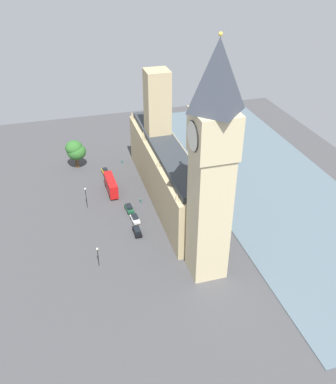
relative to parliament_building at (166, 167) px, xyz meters
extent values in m
plane|color=#424244|center=(1.99, 1.50, -9.92)|extent=(144.88, 144.88, 0.00)
cube|color=slate|center=(-33.87, 1.50, -9.80)|extent=(43.16, 130.39, 0.25)
cube|color=tan|center=(-0.01, 1.50, -2.01)|extent=(10.39, 56.82, 15.83)
cube|color=tan|center=(-0.01, -8.73, 8.17)|extent=(6.89, 6.89, 36.19)
cube|color=#2D3338|center=(-0.01, 1.50, 6.71)|extent=(7.90, 54.55, 1.60)
cone|color=tan|center=(4.79, -24.07, 7.39)|extent=(1.20, 1.20, 2.96)
cone|color=tan|center=(4.79, -7.03, 7.42)|extent=(1.20, 1.20, 3.03)
cone|color=tan|center=(4.79, 10.02, 6.95)|extent=(1.20, 1.20, 2.08)
cone|color=tan|center=(4.79, 27.07, 6.91)|extent=(1.20, 1.20, 2.01)
cube|color=#CCBA8E|center=(-0.21, 34.83, 5.57)|extent=(7.82, 7.82, 30.99)
cube|color=#CCBA8E|center=(-0.21, 34.83, 25.75)|extent=(8.60, 8.60, 9.36)
cylinder|color=silver|center=(4.23, 34.83, 25.75)|extent=(0.25, 5.94, 5.94)
torus|color=black|center=(4.23, 34.83, 25.75)|extent=(0.24, 6.18, 6.18)
cylinder|color=silver|center=(-0.21, 30.38, 25.75)|extent=(5.94, 0.25, 5.94)
torus|color=black|center=(-0.21, 30.38, 25.75)|extent=(6.18, 0.24, 6.18)
pyramid|color=#383D47|center=(-0.21, 34.83, 37.21)|extent=(8.60, 8.60, 13.56)
sphere|color=gold|center=(-0.21, 34.83, 44.39)|extent=(0.80, 0.80, 0.80)
cube|color=gold|center=(15.94, -18.03, -9.21)|extent=(2.29, 4.25, 0.75)
cube|color=black|center=(15.96, -18.24, -8.51)|extent=(1.80, 2.43, 0.65)
cylinder|color=black|center=(14.96, -16.82, -9.58)|extent=(0.32, 0.70, 0.68)
cylinder|color=black|center=(16.66, -16.65, -9.58)|extent=(0.32, 0.70, 0.68)
cylinder|color=black|center=(15.23, -19.42, -9.58)|extent=(0.32, 0.70, 0.68)
cylinder|color=black|center=(16.93, -19.24, -9.58)|extent=(0.32, 0.70, 0.68)
cube|color=red|center=(15.88, -6.08, -7.27)|extent=(2.82, 10.57, 4.20)
cube|color=black|center=(15.88, -6.08, -7.19)|extent=(2.87, 10.17, 0.70)
cylinder|color=black|center=(17.14, -9.72, -9.37)|extent=(0.38, 1.11, 1.10)
cylinder|color=black|center=(14.84, -9.79, -9.37)|extent=(0.38, 1.11, 1.10)
cylinder|color=black|center=(16.92, -2.37, -9.37)|extent=(0.38, 1.11, 1.10)
cylinder|color=black|center=(14.62, -2.44, -9.37)|extent=(0.38, 1.11, 1.10)
cube|color=#19472D|center=(12.56, 5.56, -9.21)|extent=(2.19, 4.64, 0.75)
cube|color=black|center=(12.58, 5.34, -8.51)|extent=(1.74, 2.64, 0.65)
cylinder|color=black|center=(11.61, 6.93, -9.58)|extent=(0.31, 0.70, 0.68)
cylinder|color=black|center=(13.27, 7.07, -9.58)|extent=(0.31, 0.70, 0.68)
cylinder|color=black|center=(11.86, 4.06, -9.58)|extent=(0.31, 0.70, 0.68)
cylinder|color=black|center=(13.51, 4.20, -9.58)|extent=(0.31, 0.70, 0.68)
cube|color=silver|center=(12.01, 11.02, -9.21)|extent=(2.24, 4.34, 0.75)
cube|color=black|center=(12.03, 10.81, -8.51)|extent=(1.78, 2.48, 0.65)
cylinder|color=black|center=(11.04, 12.28, -9.58)|extent=(0.31, 0.70, 0.68)
cylinder|color=black|center=(12.75, 12.43, -9.58)|extent=(0.31, 0.70, 0.68)
cylinder|color=black|center=(11.27, 9.60, -9.58)|extent=(0.31, 0.70, 0.68)
cylinder|color=black|center=(12.99, 9.75, -9.58)|extent=(0.31, 0.70, 0.68)
cube|color=black|center=(12.65, 16.74, -9.21)|extent=(1.90, 4.53, 0.75)
cube|color=black|center=(12.65, 16.97, -8.51)|extent=(1.58, 2.54, 0.65)
cylinder|color=black|center=(13.51, 15.31, -9.58)|extent=(0.26, 0.68, 0.68)
cylinder|color=black|center=(11.83, 15.29, -9.58)|extent=(0.26, 0.68, 0.68)
cylinder|color=black|center=(13.48, 18.19, -9.58)|extent=(0.26, 0.68, 0.68)
cylinder|color=black|center=(11.79, 18.17, -9.58)|extent=(0.26, 0.68, 0.68)
cylinder|color=#336B60|center=(8.39, 2.20, -9.26)|extent=(0.62, 0.62, 1.32)
sphere|color=#8C6647|center=(8.39, 2.20, -8.48)|extent=(0.25, 0.25, 0.25)
cube|color=black|center=(8.60, 2.02, -9.20)|extent=(0.28, 0.29, 0.24)
cylinder|color=#336B60|center=(9.22, -23.74, -9.28)|extent=(0.49, 0.49, 1.28)
sphere|color=#8C6647|center=(9.22, -23.74, -8.52)|extent=(0.25, 0.25, 0.25)
cube|color=navy|center=(8.95, -23.78, -9.22)|extent=(0.14, 0.31, 0.23)
cylinder|color=brown|center=(24.90, -25.12, -7.24)|extent=(0.56, 0.56, 5.37)
ellipsoid|color=#2D6628|center=(24.90, -25.12, -2.38)|extent=(5.79, 5.79, 4.92)
cylinder|color=brown|center=(24.22, -24.88, -8.07)|extent=(0.56, 0.56, 3.70)
ellipsoid|color=#2D6628|center=(24.22, -24.88, -3.84)|extent=(6.34, 6.34, 5.39)
cylinder|color=black|center=(24.31, 26.49, -7.39)|extent=(0.18, 0.18, 5.06)
sphere|color=#F2EAC6|center=(24.31, 26.49, -4.58)|extent=(0.56, 0.56, 0.56)
cylinder|color=black|center=(24.12, 0.41, -6.82)|extent=(0.18, 0.18, 6.20)
sphere|color=#F2EAC6|center=(24.12, 0.41, -3.44)|extent=(0.56, 0.56, 0.56)
camera|label=1|loc=(28.96, 104.05, 59.54)|focal=38.81mm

